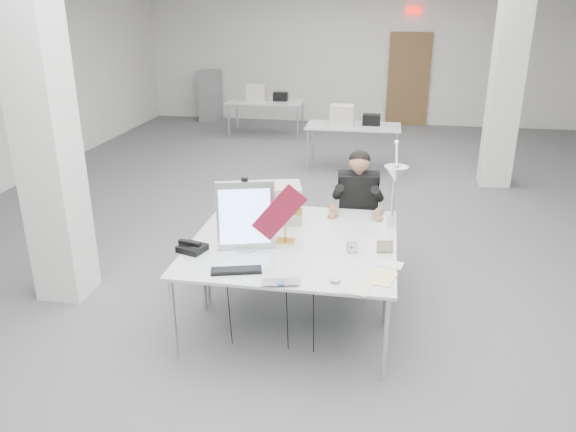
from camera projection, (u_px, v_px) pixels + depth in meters
The scene contains 23 objects.
room_shell at pixel (327, 96), 6.65m from camera, with size 10.04×14.04×3.24m.
desk_main at pixel (285, 263), 4.58m from camera, with size 1.80×0.90×0.03m, color silver.
desk_second at pixel (301, 223), 5.41m from camera, with size 1.80×0.90×0.03m, color silver.
bg_desk_a at pixel (353, 126), 9.60m from camera, with size 1.60×0.80×0.03m, color silver.
bg_desk_b at pixel (266, 102), 11.95m from camera, with size 1.60×0.80×0.03m, color silver.
filing_cabinet at pixel (210, 96), 13.61m from camera, with size 0.45×0.55×1.20m, color gray.
office_chair at pixel (357, 219), 5.95m from camera, with size 0.58×0.58×1.18m, color black, non-canonical shape.
seated_person at pixel (358, 192), 5.79m from camera, with size 0.50×0.62×0.94m, color black, non-canonical shape.
monitor at pixel (246, 216), 4.71m from camera, with size 0.49×0.05×0.61m, color #B2B2B7.
pennant at pixel (279, 213), 4.61m from camera, with size 0.49×0.01×0.20m, color maroon.
keyboard at pixel (236, 270), 4.41m from camera, with size 0.40×0.13×0.02m, color black.
laptop at pixel (281, 285), 4.18m from camera, with size 0.29×0.19×0.02m, color #AFAFB4.
mouse at pixel (335, 281), 4.23m from camera, with size 0.09×0.06×0.03m, color #BABABF.
bankers_lamp at pixel (285, 224), 4.90m from camera, with size 0.30×0.12×0.34m, color gold, non-canonical shape.
desk_phone at pixel (192, 248), 4.77m from camera, with size 0.21×0.19×0.05m, color black.
picture_frame_left at pixel (224, 233), 5.01m from camera, with size 0.13×0.01×0.10m, color #B5834E.
picture_frame_right at pixel (385, 246), 4.73m from camera, with size 0.14×0.01×0.11m, color #B2874C.
desk_clock at pixel (352, 247), 4.74m from camera, with size 0.10×0.10×0.03m, color #AAA9AE.
paper_stack_a at pixel (357, 284), 4.21m from camera, with size 0.23×0.33×0.01m, color silver.
paper_stack_b at pixel (381, 278), 4.30m from camera, with size 0.19×0.26×0.01m, color #F5E492.
paper_stack_c at pixel (390, 264), 4.53m from camera, with size 0.20×0.14×0.01m, color white.
beige_monitor at pixel (281, 203), 5.39m from camera, with size 0.38×0.36×0.36m, color #BCAE9C.
architect_lamp at pixel (394, 188), 4.93m from camera, with size 0.24×0.71×0.91m, color silver, non-canonical shape.
Camera 1 is at (0.74, -6.57, 2.75)m, focal length 35.00 mm.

